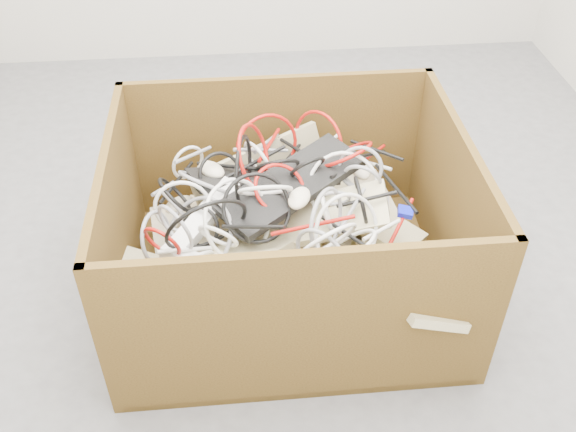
{
  "coord_description": "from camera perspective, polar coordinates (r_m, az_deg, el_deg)",
  "views": [
    {
      "loc": [
        -0.21,
        -1.85,
        1.62
      ],
      "look_at": [
        -0.06,
        -0.28,
        0.3
      ],
      "focal_mm": 40.81,
      "sensor_mm": 36.0,
      "label": 1
    }
  ],
  "objects": [
    {
      "name": "power_strip_right",
      "position": [
        1.86,
        -7.27,
        -4.58
      ],
      "size": [
        0.26,
        0.19,
        0.09
      ],
      "primitive_type": "cube",
      "rotation": [
        -0.1,
        0.17,
        -0.57
      ],
      "color": "white",
      "rests_on": "keyboard_pile"
    },
    {
      "name": "cardboard_box",
      "position": [
        2.14,
        -0.32,
        -3.42
      ],
      "size": [
        1.08,
        0.9,
        0.57
      ],
      "color": "#3A280E",
      "rests_on": "ground"
    },
    {
      "name": "vga_plug",
      "position": [
        2.01,
        10.17,
        0.36
      ],
      "size": [
        0.05,
        0.05,
        0.03
      ],
      "primitive_type": "cube",
      "rotation": [
        0.09,
        0.14,
        -0.23
      ],
      "color": "#0D17C7",
      "rests_on": "keyboard_pile"
    },
    {
      "name": "keyboard_pile",
      "position": [
        2.06,
        -0.14,
        -0.84
      ],
      "size": [
        1.07,
        0.87,
        0.35
      ],
      "color": "#BCB685",
      "rests_on": "cardboard_box"
    },
    {
      "name": "cable_tangle",
      "position": [
        1.95,
        -1.59,
        1.56
      ],
      "size": [
        0.85,
        0.79,
        0.4
      ],
      "color": "silver",
      "rests_on": "keyboard_pile"
    },
    {
      "name": "ground",
      "position": [
        2.47,
        0.79,
        -1.16
      ],
      "size": [
        3.0,
        3.0,
        0.0
      ],
      "primitive_type": "plane",
      "color": "#515154",
      "rests_on": "ground"
    },
    {
      "name": "power_strip_left",
      "position": [
        1.95,
        -7.51,
        -0.37
      ],
      "size": [
        0.24,
        0.28,
        0.13
      ],
      "primitive_type": "cube",
      "rotation": [
        0.14,
        -0.26,
        0.87
      ],
      "color": "white",
      "rests_on": "keyboard_pile"
    },
    {
      "name": "mice_scatter",
      "position": [
        2.01,
        -2.59,
        0.93
      ],
      "size": [
        0.7,
        0.6,
        0.18
      ],
      "color": "beige",
      "rests_on": "keyboard_pile"
    }
  ]
}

